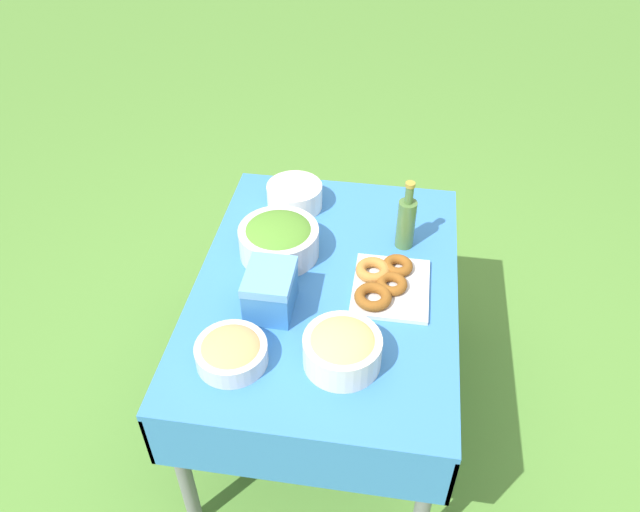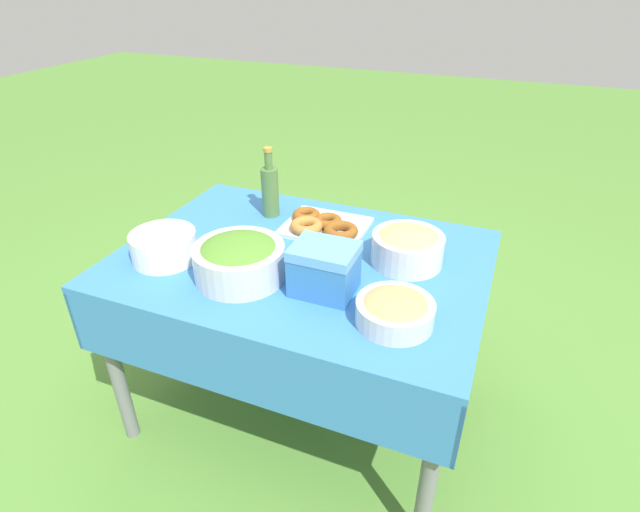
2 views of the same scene
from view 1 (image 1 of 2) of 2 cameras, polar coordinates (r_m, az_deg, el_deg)
The scene contains 9 objects.
ground_plane at distance 2.63m, azimuth 0.47°, elevation -13.41°, with size 14.00×14.00×0.00m, color #568C38.
picnic_table at distance 2.18m, azimuth 0.56°, elevation -4.28°, with size 1.21×0.88×0.69m.
salad_bowl at distance 2.18m, azimuth -3.79°, elevation 1.61°, with size 0.28×0.28×0.13m.
pasta_bowl at distance 1.83m, azimuth 2.05°, elevation -8.41°, with size 0.23×0.23×0.12m.
donut_platter at distance 2.09m, azimuth 6.03°, elevation -2.44°, with size 0.30×0.27×0.05m.
plate_stack at distance 2.42m, azimuth -2.34°, elevation 5.50°, with size 0.21×0.21×0.10m.
olive_oil_bottle at distance 2.21m, azimuth 7.88°, elevation 3.14°, with size 0.07×0.07×0.27m.
bread_bowl at distance 1.86m, azimuth -8.11°, elevation -8.64°, with size 0.21×0.21×0.08m.
cooler_box at distance 1.98m, azimuth -4.57°, elevation -3.17°, with size 0.19×0.15×0.15m.
Camera 1 is at (1.52, 0.21, 2.14)m, focal length 35.00 mm.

